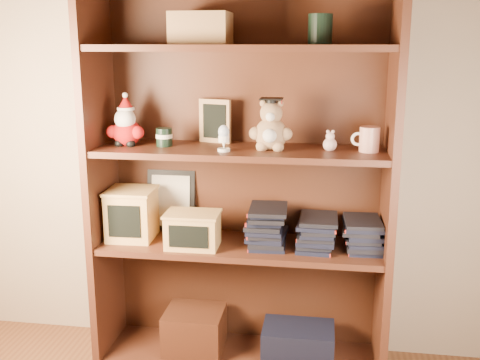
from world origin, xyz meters
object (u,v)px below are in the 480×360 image
object	(u,v)px
teacher_mug	(369,139)
bookcase	(241,187)
treats_box	(132,214)
grad_teddy_bear	(271,130)

from	to	relation	value
teacher_mug	bookcase	bearing A→B (deg)	174.23
bookcase	treats_box	bearing A→B (deg)	-173.58
bookcase	grad_teddy_bear	world-z (taller)	bookcase
bookcase	teacher_mug	size ratio (longest dim) A/B	14.75
grad_teddy_bear	teacher_mug	size ratio (longest dim) A/B	1.90
bookcase	teacher_mug	bearing A→B (deg)	-5.77
bookcase	grad_teddy_bear	bearing A→B (deg)	-24.42
teacher_mug	treats_box	world-z (taller)	teacher_mug
grad_teddy_bear	treats_box	distance (m)	0.69
teacher_mug	grad_teddy_bear	bearing A→B (deg)	-179.05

